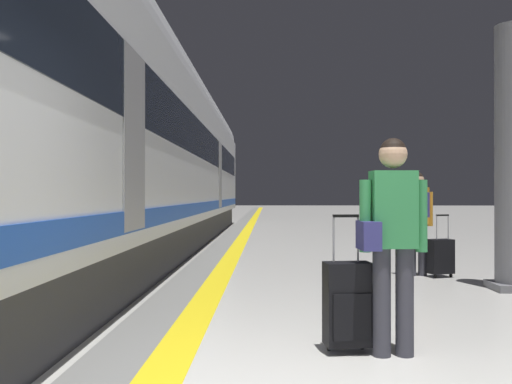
# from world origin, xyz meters

# --- Properties ---
(safety_line_strip) EXTENTS (0.36, 80.00, 0.01)m
(safety_line_strip) POSITION_xyz_m (-1.02, 10.00, 0.00)
(safety_line_strip) COLOR yellow
(safety_line_strip) RESTS_ON ground
(tactile_edge_band) EXTENTS (0.70, 80.00, 0.01)m
(tactile_edge_band) POSITION_xyz_m (-1.39, 10.00, 0.00)
(tactile_edge_band) COLOR slate
(tactile_edge_band) RESTS_ON ground
(high_speed_train) EXTENTS (2.94, 30.55, 4.97)m
(high_speed_train) POSITION_xyz_m (-3.21, 7.77, 2.50)
(high_speed_train) COLOR #38383D
(high_speed_train) RESTS_ON ground
(traveller_foreground) EXTENTS (0.56, 0.30, 1.75)m
(traveller_foreground) POSITION_xyz_m (0.73, 1.47, 1.01)
(traveller_foreground) COLOR #383842
(traveller_foreground) RESTS_ON ground
(rolling_suitcase_foreground) EXTENTS (0.41, 0.28, 1.13)m
(rolling_suitcase_foreground) POSITION_xyz_m (0.40, 1.56, 0.40)
(rolling_suitcase_foreground) COLOR black
(rolling_suitcase_foreground) RESTS_ON ground
(passenger_near) EXTENTS (0.52, 0.33, 1.66)m
(passenger_near) POSITION_xyz_m (2.12, 5.71, 0.98)
(passenger_near) COLOR #383842
(passenger_near) RESTS_ON ground
(suitcase_near) EXTENTS (0.43, 0.33, 0.99)m
(suitcase_near) POSITION_xyz_m (2.44, 5.58, 0.33)
(suitcase_near) COLOR black
(suitcase_near) RESTS_ON ground
(platform_pillar) EXTENTS (0.56, 0.56, 3.60)m
(platform_pillar) POSITION_xyz_m (3.05, 4.47, 1.72)
(platform_pillar) COLOR slate
(platform_pillar) RESTS_ON ground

